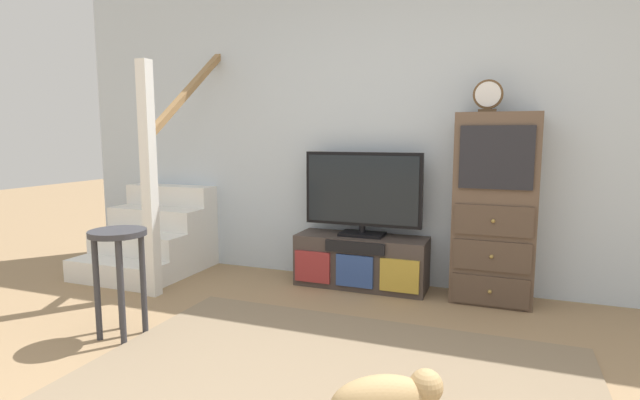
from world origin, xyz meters
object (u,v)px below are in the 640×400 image
media_console (361,261)px  desk_clock (488,96)px  bar_stool_near (119,257)px  dog (387,399)px  television (363,192)px  side_cabinet (494,209)px

media_console → desk_clock: size_ratio=4.61×
bar_stool_near → dog: 1.82m
media_console → television: (0.00, 0.02, 0.58)m
media_console → dog: size_ratio=2.19×
television → side_cabinet: side_cabinet is taller
bar_stool_near → desk_clock: bearing=36.2°
media_console → desk_clock: (0.94, -0.00, 1.31)m
side_cabinet → desk_clock: (-0.08, -0.01, 0.82)m
dog → side_cabinet: bearing=78.7°
desk_clock → dog: 2.32m
media_console → dog: 1.94m
side_cabinet → dog: (-0.37, -1.84, -0.58)m
media_console → side_cabinet: side_cabinet is taller
desk_clock → dog: (-0.29, -1.82, -1.41)m
side_cabinet → media_console: bearing=-179.4°
dog → television: bearing=109.2°
desk_clock → bar_stool_near: size_ratio=0.35×
bar_stool_near → dog: bar_stool_near is taller
television → bar_stool_near: 1.90m
side_cabinet → bar_stool_near: size_ratio=2.09×
side_cabinet → dog: side_cabinet is taller
desk_clock → dog: desk_clock is taller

